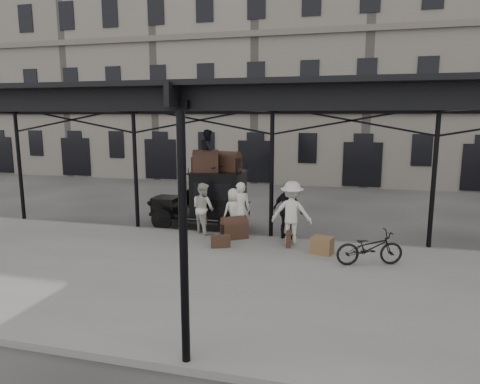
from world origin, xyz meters
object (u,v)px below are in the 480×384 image
(porter_official, at_px, (288,211))
(steamer_trunk_roof_near, at_px, (206,163))
(steamer_trunk_platform, at_px, (234,229))
(bicycle, at_px, (370,248))
(porter_left, at_px, (240,209))
(taxi, at_px, (211,197))

(porter_official, height_order, steamer_trunk_roof_near, steamer_trunk_roof_near)
(steamer_trunk_roof_near, relative_size, steamer_trunk_platform, 1.09)
(steamer_trunk_roof_near, height_order, steamer_trunk_platform, steamer_trunk_roof_near)
(steamer_trunk_platform, bearing_deg, bicycle, -54.82)
(porter_left, relative_size, porter_official, 0.96)
(taxi, height_order, steamer_trunk_platform, taxi)
(steamer_trunk_roof_near, bearing_deg, porter_left, -46.03)
(porter_official, bearing_deg, bicycle, 168.92)
(bicycle, distance_m, steamer_trunk_platform, 4.57)
(porter_official, xyz_separation_m, steamer_trunk_platform, (-1.74, -0.35, -0.66))
(porter_official, bearing_deg, porter_left, 26.35)
(taxi, distance_m, bicycle, 6.45)
(taxi, distance_m, porter_official, 3.29)
(porter_left, distance_m, steamer_trunk_roof_near, 2.30)
(bicycle, distance_m, steamer_trunk_roof_near, 6.65)
(taxi, height_order, porter_official, taxi)
(taxi, relative_size, porter_left, 1.96)
(porter_left, bearing_deg, bicycle, 139.93)
(steamer_trunk_roof_near, bearing_deg, bicycle, -41.61)
(porter_official, distance_m, steamer_trunk_platform, 1.89)
(taxi, xyz_separation_m, bicycle, (5.61, -3.12, -0.57))
(taxi, bearing_deg, steamer_trunk_platform, -48.86)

